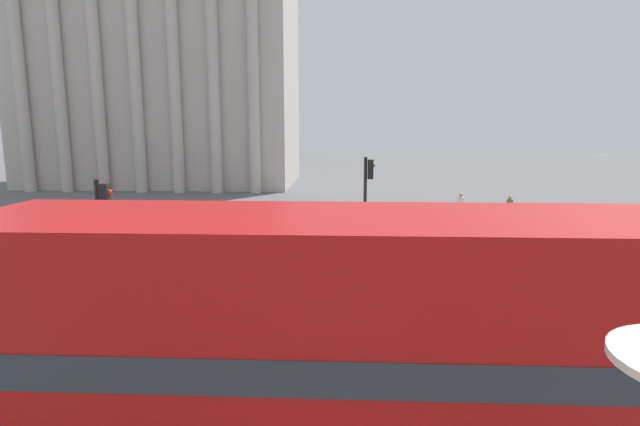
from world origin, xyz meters
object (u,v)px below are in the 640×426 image
pedestrian_white (460,207)px  pedestrian_grey (318,263)px  car_white (472,228)px  pedestrian_olive (509,208)px  traffic_light_near (104,238)px  traffic_light_mid (367,197)px  double_decker_bus (366,347)px  pedestrian_black (535,235)px  plaza_building_left (165,71)px

pedestrian_white → pedestrian_grey: 13.71m
car_white → pedestrian_olive: (3.03, 4.31, 0.22)m
pedestrian_white → pedestrian_grey: pedestrian_grey is taller
pedestrian_grey → traffic_light_near: bearing=0.5°
traffic_light_mid → pedestrian_olive: traffic_light_mid is taller
double_decker_bus → pedestrian_grey: (-1.10, 8.49, -1.22)m
traffic_light_near → pedestrian_black: 15.84m
double_decker_bus → pedestrian_white: (5.94, 20.25, -1.28)m
pedestrian_white → plaza_building_left: bearing=95.6°
traffic_light_near → car_white: (11.49, 11.11, -1.91)m
car_white → pedestrian_olive: pedestrian_olive is taller
pedestrian_white → pedestrian_black: pedestrian_white is taller
plaza_building_left → pedestrian_olive: 32.92m
plaza_building_left → car_white: size_ratio=5.63×
pedestrian_grey → plaza_building_left: bearing=-99.5°
double_decker_bus → pedestrian_black: 15.26m
double_decker_bus → pedestrian_olive: (8.54, 20.30, -1.35)m
plaza_building_left → pedestrian_grey: plaza_building_left is taller
plaza_building_left → pedestrian_white: plaza_building_left is taller
traffic_light_near → car_white: bearing=44.0°
traffic_light_near → pedestrian_olive: 21.25m
plaza_building_left → car_white: plaza_building_left is taller
double_decker_bus → traffic_light_mid: size_ratio=2.53×
pedestrian_black → car_white: bearing=154.1°
traffic_light_mid → pedestrian_black: size_ratio=2.49×
double_decker_bus → pedestrian_olive: bearing=65.2°
double_decker_bus → traffic_light_near: 7.73m
pedestrian_grey → car_white: bearing=-167.3°
pedestrian_white → pedestrian_olive: 2.60m
car_white → pedestrian_grey: 10.01m
car_white → traffic_light_near: bearing=-91.3°
plaza_building_left → traffic_light_mid: bearing=-58.4°
traffic_light_mid → pedestrian_grey: bearing=-116.7°
traffic_light_near → pedestrian_olive: (14.52, 15.42, -1.69)m
plaza_building_left → car_white: 33.61m
pedestrian_olive → pedestrian_black: size_ratio=0.97×
pedestrian_olive → traffic_light_near: bearing=162.5°
plaza_building_left → pedestrian_white: bearing=-40.6°
traffic_light_near → pedestrian_white: (11.92, 15.38, -1.62)m
traffic_light_mid → pedestrian_white: 10.20m
traffic_light_mid → pedestrian_olive: 11.82m
pedestrian_olive → pedestrian_grey: bearing=166.5°
double_decker_bus → traffic_light_near: size_ratio=2.61×
pedestrian_grey → pedestrian_olive: (9.64, 11.81, -0.13)m
car_white → pedestrian_olive: bearing=99.5°
double_decker_bus → traffic_light_mid: 11.79m
double_decker_bus → pedestrian_olive: double_decker_bus is taller
traffic_light_mid → car_white: (4.96, 4.22, -1.99)m
traffic_light_mid → pedestrian_olive: (7.99, 8.53, -1.76)m
plaza_building_left → traffic_light_mid: plaza_building_left is taller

